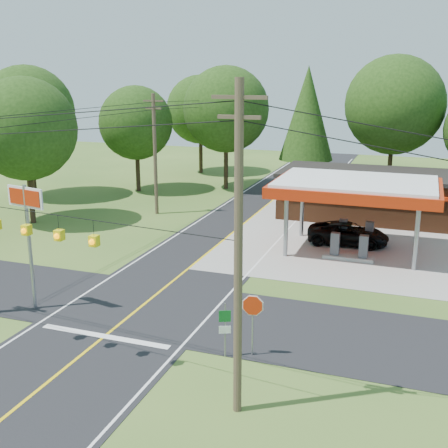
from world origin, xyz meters
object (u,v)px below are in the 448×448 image
(big_stop_sign, at_px, (27,219))
(octagonal_stop_sign, at_px, (253,310))
(suv_car, at_px, (348,234))
(gas_canopy, at_px, (356,189))

(big_stop_sign, height_order, octagonal_stop_sign, big_stop_sign)
(suv_car, distance_m, big_stop_sign, 21.69)
(gas_canopy, distance_m, suv_car, 3.84)
(suv_car, height_order, octagonal_stop_sign, octagonal_stop_sign)
(suv_car, relative_size, big_stop_sign, 0.86)
(gas_canopy, height_order, big_stop_sign, big_stop_sign)
(gas_canopy, relative_size, big_stop_sign, 1.65)
(gas_canopy, height_order, suv_car, gas_canopy)
(big_stop_sign, bearing_deg, octagonal_stop_sign, -4.85)
(gas_canopy, bearing_deg, suv_car, 108.43)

